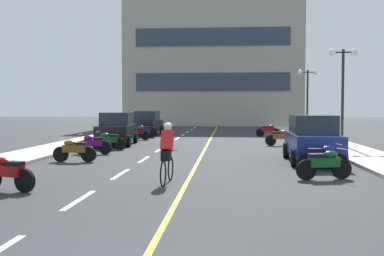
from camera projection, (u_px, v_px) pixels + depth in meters
ground_plane at (203, 145)px, 25.18m from camera, size 140.00×140.00×0.00m
curb_left at (92, 139)px, 28.73m from camera, size 2.40×72.00×0.12m
curb_right at (323, 141)px, 27.59m from camera, size 2.40×72.00×0.12m
lane_dash_1 at (79, 200)px, 10.40m from camera, size 0.14×2.20×0.01m
lane_dash_2 at (121, 174)px, 14.38m from camera, size 0.14×2.20×0.01m
lane_dash_3 at (144, 159)px, 18.36m from camera, size 0.14×2.20×0.01m
lane_dash_4 at (159, 150)px, 22.35m from camera, size 0.14×2.20×0.01m
lane_dash_5 at (169, 143)px, 26.33m from camera, size 0.14×2.20×0.01m
lane_dash_6 at (177, 139)px, 30.31m from camera, size 0.14×2.20×0.01m
lane_dash_7 at (183, 135)px, 34.30m from camera, size 0.14×2.20×0.01m
lane_dash_8 at (188, 132)px, 38.28m from camera, size 0.14×2.20×0.01m
lane_dash_9 at (191, 130)px, 42.26m from camera, size 0.14×2.20×0.01m
lane_dash_10 at (195, 128)px, 46.24m from camera, size 0.14×2.20×0.01m
lane_dash_11 at (197, 126)px, 50.23m from camera, size 0.14×2.20×0.01m
centre_line_yellow at (209, 141)px, 28.14m from camera, size 0.12×66.00×0.01m
office_building at (214, 57)px, 53.55m from camera, size 19.80×9.83×16.10m
street_lamp_mid at (343, 75)px, 23.39m from camera, size 1.46×0.36×5.01m
street_lamp_far at (308, 87)px, 33.38m from camera, size 1.46×0.36×4.75m
parked_car_near at (313, 139)px, 17.41m from camera, size 2.00×4.24×1.82m
parked_car_mid at (117, 129)px, 25.30m from camera, size 2.17×4.31×1.82m
parked_car_far at (147, 123)px, 33.94m from camera, size 2.02×4.25×1.82m
motorcycle_2 at (7, 173)px, 11.48m from camera, size 1.64×0.78×0.92m
motorcycle_3 at (324, 164)px, 13.25m from camera, size 1.67×0.68×0.92m
motorcycle_4 at (322, 157)px, 14.92m from camera, size 1.70×0.60×0.92m
motorcycle_5 at (74, 150)px, 17.45m from camera, size 1.70×0.60×0.92m
motorcycle_6 at (93, 144)px, 20.30m from camera, size 1.70×0.60×0.92m
motorcycle_7 at (109, 140)px, 22.36m from camera, size 1.70×0.60×0.92m
motorcycle_8 at (281, 137)px, 24.77m from camera, size 1.69×0.62×0.92m
motorcycle_9 at (137, 133)px, 29.05m from camera, size 1.70×0.60×0.92m
motorcycle_10 at (144, 131)px, 30.86m from camera, size 1.70×0.60×0.92m
motorcycle_11 at (268, 130)px, 32.04m from camera, size 1.70×0.60×0.92m
cyclist_rider at (167, 152)px, 12.63m from camera, size 0.42×1.77×1.71m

